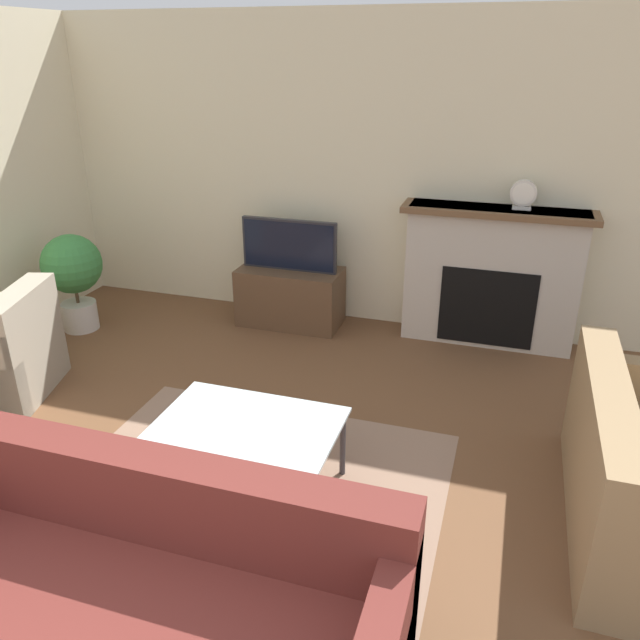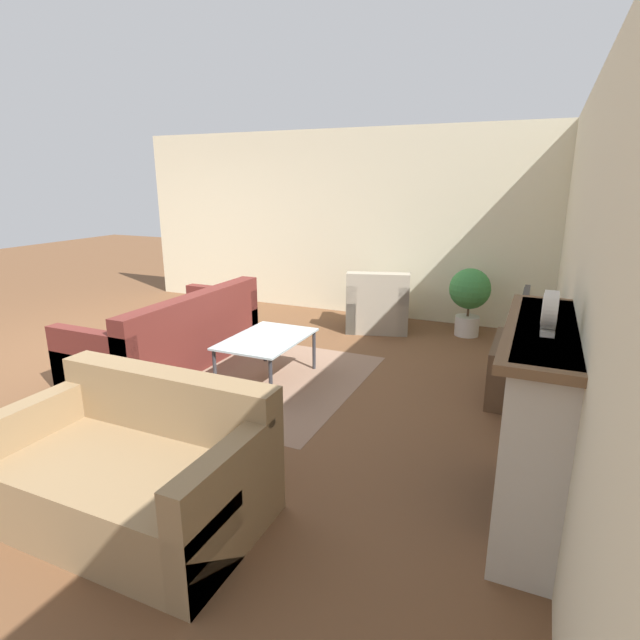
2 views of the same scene
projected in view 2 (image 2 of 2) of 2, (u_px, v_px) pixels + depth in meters
The scene contains 13 objects.
ground_plane at pixel (100, 350), 6.02m from camera, with size 20.00×20.00×0.00m, color brown.
wall_back at pixel (578, 269), 3.69m from camera, with size 8.87×0.06×2.70m.
wall_left at pixel (376, 225), 7.29m from camera, with size 0.06×7.98×2.70m.
area_rug at pixel (266, 379), 5.15m from camera, with size 2.23×1.89×0.00m.
fireplace at pixel (535, 417), 2.97m from camera, with size 1.55×0.38×1.19m.
tv_stand at pixel (517, 370), 4.68m from camera, with size 0.94×0.47×0.53m.
tv at pixel (523, 319), 4.54m from camera, with size 0.88×0.06×0.46m.
couch_sectional at pixel (173, 339), 5.53m from camera, with size 2.20×0.99×0.82m.
couch_loveseat at pixel (136, 472), 3.00m from camera, with size 0.94×1.58×0.82m.
armchair_by_window at pixel (377, 307), 6.81m from camera, with size 0.95×0.99×0.82m.
coffee_table at pixel (267, 342), 5.02m from camera, with size 1.03×0.69×0.45m.
potted_plant at pixel (469, 294), 6.46m from camera, with size 0.53×0.53×0.89m.
mantel_clock at pixel (550, 312), 2.63m from camera, with size 0.21×0.07×0.24m.
Camera 2 is at (4.12, 4.74, 1.99)m, focal length 28.00 mm.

